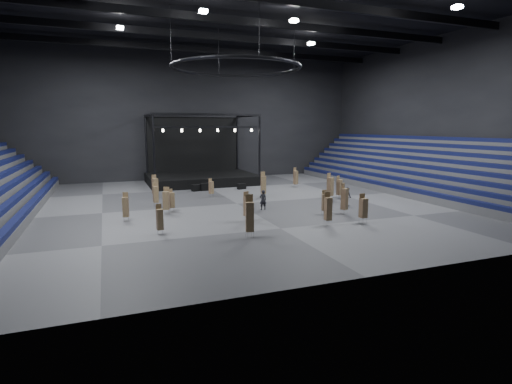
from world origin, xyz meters
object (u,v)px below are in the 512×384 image
object	(u,v)px
chair_stack_2	(171,200)
chair_stack_5	(325,202)
flight_case_left	(197,188)
chair_stack_8	(126,207)
chair_stack_4	(155,186)
chair_stack_13	(339,187)
flight_case_mid	(206,187)
chair_stack_15	(166,200)
chair_stack_6	(248,206)
chair_stack_9	(250,216)
man_center	(263,200)
chair_stack_3	(330,186)
chair_stack_16	(363,208)
chair_stack_7	(211,187)
chair_stack_14	(156,194)
chair_stack_0	(328,208)
chair_stack_10	(296,177)
chair_stack_12	(263,184)
stage	(200,172)
flight_case_right	(242,186)
chair_stack_11	(344,198)
crew_member	(347,197)
chair_stack_1	(160,219)

from	to	relation	value
chair_stack_2	chair_stack_5	distance (m)	13.54
flight_case_left	chair_stack_8	size ratio (longest dim) A/B	0.50
chair_stack_4	chair_stack_13	xyz separation A→B (m)	(18.19, -7.29, -0.06)
flight_case_mid	chair_stack_15	bearing A→B (deg)	-118.36
chair_stack_6	chair_stack_9	bearing A→B (deg)	-128.86
chair_stack_2	man_center	distance (m)	8.25
chair_stack_3	chair_stack_16	xyz separation A→B (m)	(-2.85, -9.71, -0.21)
flight_case_mid	chair_stack_3	xyz separation A→B (m)	(10.60, -10.68, 1.00)
chair_stack_7	chair_stack_16	distance (m)	17.92
chair_stack_14	chair_stack_16	size ratio (longest dim) A/B	0.99
chair_stack_5	chair_stack_7	distance (m)	14.03
chair_stack_0	chair_stack_2	bearing A→B (deg)	141.18
chair_stack_10	chair_stack_12	size ratio (longest dim) A/B	0.90
stage	chair_stack_0	distance (m)	27.31
chair_stack_4	chair_stack_16	size ratio (longest dim) A/B	1.06
chair_stack_5	chair_stack_8	xyz separation A→B (m)	(-16.19, 3.42, 0.09)
flight_case_right	chair_stack_0	world-z (taller)	chair_stack_0
chair_stack_4	chair_stack_15	world-z (taller)	chair_stack_4
chair_stack_7	chair_stack_13	xyz separation A→B (m)	(12.42, -5.81, 0.20)
flight_case_right	chair_stack_11	distance (m)	16.99
chair_stack_13	chair_stack_15	distance (m)	18.32
flight_case_mid	chair_stack_12	bearing A→B (deg)	-55.34
chair_stack_3	chair_stack_9	size ratio (longest dim) A/B	0.94
flight_case_mid	chair_stack_7	size ratio (longest dim) A/B	0.66
chair_stack_2	chair_stack_6	world-z (taller)	chair_stack_6
chair_stack_15	man_center	size ratio (longest dim) A/B	1.31
chair_stack_10	crew_member	distance (m)	12.54
chair_stack_7	crew_member	xyz separation A→B (m)	(10.99, -9.51, -0.16)
chair_stack_5	chair_stack_4	bearing A→B (deg)	149.64
stage	chair_stack_9	world-z (taller)	stage
flight_case_left	chair_stack_14	xyz separation A→B (m)	(-5.64, -7.69, 0.79)
flight_case_mid	chair_stack_3	size ratio (longest dim) A/B	0.47
flight_case_right	chair_stack_16	xyz separation A→B (m)	(3.41, -19.85, 0.89)
chair_stack_4	chair_stack_16	bearing A→B (deg)	-69.35
chair_stack_16	chair_stack_7	bearing A→B (deg)	115.64
chair_stack_7	chair_stack_12	bearing A→B (deg)	-47.03
chair_stack_13	chair_stack_16	distance (m)	10.96
chair_stack_4	crew_member	xyz separation A→B (m)	(16.76, -10.99, -0.41)
crew_member	flight_case_right	bearing A→B (deg)	24.44
chair_stack_3	chair_stack_13	size ratio (longest dim) A/B	1.16
flight_case_right	flight_case_left	bearing A→B (deg)	174.74
chair_stack_3	chair_stack_8	size ratio (longest dim) A/B	1.20
stage	chair_stack_2	world-z (taller)	stage
chair_stack_10	chair_stack_5	bearing A→B (deg)	-124.88
flight_case_left	chair_stack_16	bearing A→B (deg)	-66.49
chair_stack_7	stage	bearing A→B (deg)	60.29
chair_stack_3	chair_stack_1	bearing A→B (deg)	-176.57
chair_stack_0	chair_stack_16	world-z (taller)	chair_stack_0
chair_stack_13	flight_case_mid	bearing A→B (deg)	119.26
chair_stack_3	chair_stack_11	world-z (taller)	chair_stack_3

